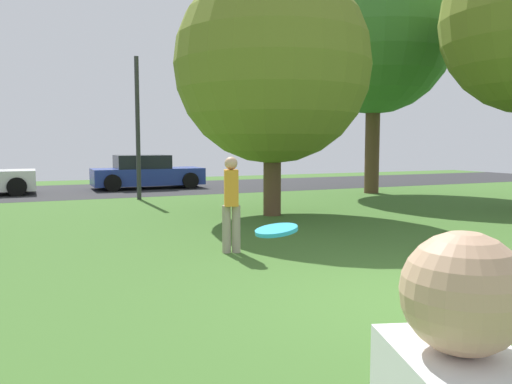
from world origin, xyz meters
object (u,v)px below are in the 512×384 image
object	(u,v)px
person_catcher	(231,201)
street_lamp_post	(138,129)
oak_tree_center	(273,66)
frisbee_disc	(276,230)
maple_tree_near	(375,36)
parked_car_blue	(146,173)

from	to	relation	value
person_catcher	street_lamp_post	distance (m)	8.81
oak_tree_center	street_lamp_post	distance (m)	5.70
oak_tree_center	street_lamp_post	bearing A→B (deg)	114.98
frisbee_disc	person_catcher	bearing A→B (deg)	72.15
maple_tree_near	parked_car_blue	distance (m)	10.06
maple_tree_near	oak_tree_center	distance (m)	7.14
oak_tree_center	street_lamp_post	size ratio (longest dim) A/B	1.35
maple_tree_near	person_catcher	world-z (taller)	maple_tree_near
maple_tree_near	parked_car_blue	bearing A→B (deg)	143.52
person_catcher	frisbee_disc	world-z (taller)	person_catcher
oak_tree_center	frisbee_disc	world-z (taller)	oak_tree_center
frisbee_disc	parked_car_blue	bearing A→B (deg)	80.88
person_catcher	street_lamp_post	size ratio (longest dim) A/B	0.35
oak_tree_center	parked_car_blue	bearing A→B (deg)	98.05
oak_tree_center	person_catcher	xyz separation A→B (m)	(-2.51, -3.70, -2.81)
frisbee_disc	street_lamp_post	world-z (taller)	street_lamp_post
oak_tree_center	parked_car_blue	size ratio (longest dim) A/B	1.42
maple_tree_near	oak_tree_center	size ratio (longest dim) A/B	1.37
maple_tree_near	person_catcher	xyz separation A→B (m)	(-8.28, -7.46, -4.70)
person_catcher	street_lamp_post	xyz separation A→B (m)	(0.18, 8.70, 1.39)
person_catcher	oak_tree_center	bearing A→B (deg)	163.70
oak_tree_center	frisbee_disc	xyz separation A→B (m)	(-4.09, -8.61, -2.42)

